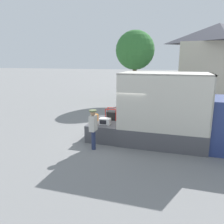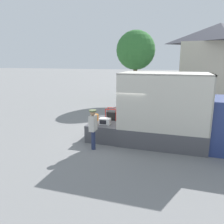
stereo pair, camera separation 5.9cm
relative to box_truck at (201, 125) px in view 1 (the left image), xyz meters
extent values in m
plane|color=gray|center=(-3.61, 0.00, -1.00)|extent=(160.00, 160.00, 0.00)
cube|color=#4C4C51|center=(-1.67, 0.00, -0.58)|extent=(3.88, 2.35, 0.83)
cube|color=beige|center=(-1.67, 1.14, 1.07)|extent=(3.88, 0.06, 2.47)
cube|color=beige|center=(-1.67, -1.14, 1.07)|extent=(3.88, 0.06, 2.47)
cube|color=beige|center=(0.24, 0.00, 1.07)|extent=(0.06, 2.35, 2.47)
cube|color=beige|center=(-1.67, 0.00, 2.28)|extent=(3.88, 2.35, 0.06)
cylinder|color=yellow|center=(-2.81, -0.51, 0.02)|extent=(0.30, 0.30, 0.37)
cube|color=#B2A893|center=(-1.58, -0.21, -0.02)|extent=(0.44, 0.32, 0.29)
cube|color=#2D7F33|center=(-1.88, 0.52, 0.00)|extent=(0.44, 0.32, 0.34)
cube|color=#B2A893|center=(-1.24, 0.86, -0.01)|extent=(0.44, 0.32, 0.31)
cube|color=#4C4C51|center=(-4.39, 0.00, -0.58)|extent=(1.58, 2.23, 0.83)
cube|color=white|center=(-4.35, -0.52, -0.02)|extent=(0.51, 0.35, 0.29)
cube|color=black|center=(-4.40, -0.70, -0.02)|extent=(0.33, 0.01, 0.20)
cube|color=black|center=(-4.28, 0.36, 0.05)|extent=(0.47, 0.34, 0.43)
cylinder|color=slate|center=(-4.09, 0.36, 0.07)|extent=(0.18, 0.19, 0.19)
cylinder|color=red|center=(-4.55, 0.16, 0.13)|extent=(0.04, 0.04, 0.60)
cylinder|color=red|center=(-4.00, 0.16, 0.13)|extent=(0.04, 0.04, 0.60)
cylinder|color=red|center=(-4.55, 0.55, 0.13)|extent=(0.04, 0.04, 0.60)
cylinder|color=red|center=(-4.00, 0.55, 0.13)|extent=(0.04, 0.04, 0.60)
cylinder|color=red|center=(-4.28, 0.16, 0.42)|extent=(0.55, 0.04, 0.04)
cylinder|color=red|center=(-4.28, 0.55, 0.42)|extent=(0.55, 0.04, 0.04)
cylinder|color=orange|center=(-5.01, -0.05, 0.00)|extent=(0.27, 0.27, 0.33)
cylinder|color=navy|center=(-4.49, -1.70, -0.57)|extent=(0.18, 0.18, 0.86)
cube|color=beige|center=(-4.49, -1.70, 0.20)|extent=(0.24, 0.44, 0.68)
sphere|color=tan|center=(-4.49, -1.70, 0.66)|extent=(0.24, 0.24, 0.24)
cylinder|color=#606B47|center=(-4.49, -1.70, 0.75)|extent=(0.32, 0.32, 0.06)
cube|color=beige|center=(2.50, 15.04, 1.75)|extent=(7.26, 7.11, 5.51)
pyramid|color=#42424C|center=(2.50, 15.04, 5.47)|extent=(7.62, 7.46, 1.93)
cylinder|color=brown|center=(-4.89, 9.55, 0.58)|extent=(0.36, 0.36, 3.16)
sphere|color=#337033|center=(-4.89, 9.55, 3.69)|extent=(3.41, 3.41, 3.41)
camera|label=1|loc=(-1.13, -10.12, 2.86)|focal=35.00mm
camera|label=2|loc=(-1.07, -10.10, 2.86)|focal=35.00mm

